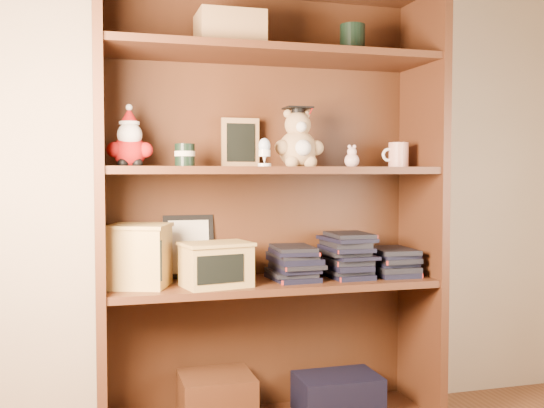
% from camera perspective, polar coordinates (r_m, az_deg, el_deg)
% --- Properties ---
extents(bookcase, '(1.20, 0.35, 1.60)m').
position_cam_1_polar(bookcase, '(2.28, -0.41, -0.98)').
color(bookcase, '#4A2715').
rests_on(bookcase, ground).
extents(shelf_lower, '(1.14, 0.33, 0.02)m').
position_cam_1_polar(shelf_lower, '(2.26, 0.00, -7.18)').
color(shelf_lower, '#4A2715').
rests_on(shelf_lower, ground).
extents(shelf_upper, '(1.14, 0.33, 0.02)m').
position_cam_1_polar(shelf_upper, '(2.22, 0.00, 3.03)').
color(shelf_upper, '#4A2715').
rests_on(shelf_upper, ground).
extents(santa_plush, '(0.15, 0.11, 0.21)m').
position_cam_1_polar(santa_plush, '(2.14, -12.65, 5.36)').
color(santa_plush, '#A50F0F').
rests_on(santa_plush, shelf_upper).
extents(teachers_tin, '(0.07, 0.07, 0.08)m').
position_cam_1_polar(teachers_tin, '(2.16, -7.83, 4.38)').
color(teachers_tin, black).
rests_on(teachers_tin, shelf_upper).
extents(chalkboard_plaque, '(0.14, 0.07, 0.18)m').
position_cam_1_polar(chalkboard_plaque, '(2.32, -2.87, 5.44)').
color(chalkboard_plaque, '#9E7547').
rests_on(chalkboard_plaque, shelf_upper).
extents(egg_cup, '(0.05, 0.05, 0.10)m').
position_cam_1_polar(egg_cup, '(2.14, -0.68, 4.75)').
color(egg_cup, white).
rests_on(egg_cup, shelf_upper).
extents(grad_teddy_bear, '(0.18, 0.15, 0.22)m').
position_cam_1_polar(grad_teddy_bear, '(2.25, 2.37, 5.44)').
color(grad_teddy_bear, tan).
rests_on(grad_teddy_bear, shelf_upper).
extents(pink_figurine, '(0.05, 0.05, 0.08)m').
position_cam_1_polar(pink_figurine, '(2.32, 7.17, 4.08)').
color(pink_figurine, beige).
rests_on(pink_figurine, shelf_upper).
extents(teacher_mug, '(0.10, 0.07, 0.09)m').
position_cam_1_polar(teacher_mug, '(2.40, 11.22, 4.34)').
color(teacher_mug, silver).
rests_on(teacher_mug, shelf_upper).
extents(certificate_frame, '(0.18, 0.05, 0.23)m').
position_cam_1_polar(certificate_frame, '(2.32, -7.48, -3.80)').
color(certificate_frame, black).
rests_on(certificate_frame, shelf_lower).
extents(treats_box, '(0.24, 0.24, 0.21)m').
position_cam_1_polar(treats_box, '(2.16, -11.78, -4.52)').
color(treats_box, tan).
rests_on(treats_box, shelf_lower).
extents(pencils_box, '(0.25, 0.20, 0.15)m').
position_cam_1_polar(pencils_box, '(2.13, -5.03, -5.39)').
color(pencils_box, tan).
rests_on(pencils_box, shelf_lower).
extents(book_stack_left, '(0.14, 0.20, 0.13)m').
position_cam_1_polar(book_stack_left, '(2.27, 1.96, -5.18)').
color(book_stack_left, black).
rests_on(book_stack_left, shelf_lower).
extents(book_stack_mid, '(0.14, 0.20, 0.16)m').
position_cam_1_polar(book_stack_mid, '(2.33, 6.70, -4.57)').
color(book_stack_mid, black).
rests_on(book_stack_mid, shelf_lower).
extents(book_stack_right, '(0.14, 0.20, 0.10)m').
position_cam_1_polar(book_stack_right, '(2.41, 10.51, -5.14)').
color(book_stack_right, black).
rests_on(book_stack_right, shelf_lower).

